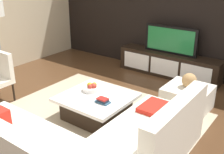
# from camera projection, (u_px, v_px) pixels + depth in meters

# --- Properties ---
(ground_plane) EXTENTS (14.00, 14.00, 0.00)m
(ground_plane) POSITION_uv_depth(u_px,v_px,m) (98.00, 122.00, 4.22)
(ground_plane) COLOR #4C301C
(feature_wall_back) EXTENTS (6.40, 0.12, 2.80)m
(feature_wall_back) POSITION_uv_depth(u_px,v_px,m) (179.00, 8.00, 5.70)
(feature_wall_back) COLOR black
(feature_wall_back) RESTS_ON ground
(area_rug) EXTENTS (3.03, 2.60, 0.01)m
(area_rug) POSITION_uv_depth(u_px,v_px,m) (93.00, 120.00, 4.27)
(area_rug) COLOR tan
(area_rug) RESTS_ON ground
(media_console) EXTENTS (2.20, 0.44, 0.50)m
(media_console) POSITION_uv_depth(u_px,v_px,m) (168.00, 64.00, 5.91)
(media_console) COLOR black
(media_console) RESTS_ON ground
(television) EXTENTS (1.15, 0.06, 0.57)m
(television) POSITION_uv_depth(u_px,v_px,m) (171.00, 40.00, 5.71)
(television) COLOR black
(television) RESTS_ON media_console
(sectional_couch) EXTENTS (2.40, 2.27, 0.82)m
(sectional_couch) POSITION_uv_depth(u_px,v_px,m) (81.00, 149.00, 3.16)
(sectional_couch) COLOR silver
(sectional_couch) RESTS_ON ground
(coffee_table) EXTENTS (1.02, 0.99, 0.38)m
(coffee_table) POSITION_uv_depth(u_px,v_px,m) (97.00, 106.00, 4.28)
(coffee_table) COLOR black
(coffee_table) RESTS_ON ground
(ottoman) EXTENTS (0.70, 0.70, 0.40)m
(ottoman) POSITION_uv_depth(u_px,v_px,m) (187.00, 98.00, 4.53)
(ottoman) COLOR silver
(ottoman) RESTS_ON ground
(fruit_bowl) EXTENTS (0.28, 0.28, 0.14)m
(fruit_bowl) POSITION_uv_depth(u_px,v_px,m) (92.00, 88.00, 4.36)
(fruit_bowl) COLOR silver
(fruit_bowl) RESTS_ON coffee_table
(decorative_ball) EXTENTS (0.24, 0.24, 0.24)m
(decorative_ball) POSITION_uv_depth(u_px,v_px,m) (189.00, 80.00, 4.41)
(decorative_ball) COLOR #AD8451
(decorative_ball) RESTS_ON ottoman
(book_stack) EXTENTS (0.21, 0.12, 0.08)m
(book_stack) POSITION_uv_depth(u_px,v_px,m) (103.00, 101.00, 3.98)
(book_stack) COLOR #2D516B
(book_stack) RESTS_ON coffee_table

